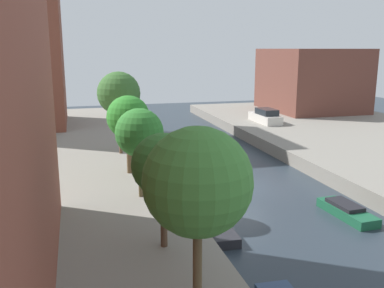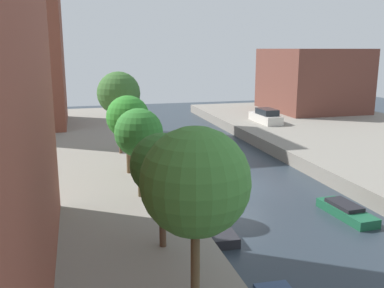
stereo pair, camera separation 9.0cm
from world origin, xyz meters
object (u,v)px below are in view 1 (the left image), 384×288
parked_car (265,117)px  moored_boat_left_3 (176,179)px  street_tree_4 (119,93)px  moored_boat_right_2 (347,211)px  street_tree_2 (139,133)px  apartment_tower_far (5,26)px  moored_boat_left_4 (156,151)px  moored_boat_left_5 (145,134)px  street_tree_0 (198,182)px  moored_boat_left_2 (215,229)px  street_tree_1 (163,165)px  low_block_right (311,80)px  street_tree_3 (128,118)px

parked_car → moored_boat_left_3: size_ratio=1.27×
street_tree_4 → moored_boat_right_2: street_tree_4 is taller
moored_boat_right_2 → moored_boat_left_3: bearing=133.7°
street_tree_2 → apartment_tower_far: bearing=110.6°
parked_car → moored_boat_left_4: 14.38m
street_tree_2 → moored_boat_left_4: 13.40m
parked_car → moored_boat_right_2: size_ratio=1.29×
apartment_tower_far → moored_boat_left_5: bearing=-16.7°
apartment_tower_far → moored_boat_left_3: size_ratio=5.10×
apartment_tower_far → street_tree_0: (8.96, -34.32, -5.56)m
moored_boat_left_2 → moored_boat_right_2: bearing=1.8°
street_tree_4 → moored_boat_left_2: size_ratio=1.64×
street_tree_1 → apartment_tower_far: bearing=106.8°
low_block_right → moored_boat_right_2: size_ratio=3.05×
apartment_tower_far → moored_boat_left_5: size_ratio=5.04×
street_tree_1 → parked_car: bearing=57.6°
street_tree_0 → parked_car: (15.81, 29.51, -3.40)m
street_tree_3 → moored_boat_right_2: 13.31m
street_tree_3 → moored_boat_right_2: bearing=-36.4°
street_tree_2 → moored_boat_left_4: street_tree_2 is taller
moored_boat_right_2 → low_block_right: bearing=62.9°
moored_boat_left_4 → street_tree_0: bearing=-97.7°
moored_boat_left_5 → street_tree_2: bearing=-99.8°
street_tree_4 → apartment_tower_far: bearing=122.3°
parked_car → moored_boat_left_3: bearing=-131.7°
moored_boat_left_3 → moored_boat_left_5: 15.55m
apartment_tower_far → moored_boat_left_4: bearing=-43.4°
street_tree_4 → moored_boat_left_4: size_ratio=1.54×
apartment_tower_far → moored_boat_left_3: apartment_tower_far is taller
low_block_right → street_tree_2: size_ratio=2.45×
moored_boat_left_3 → moored_boat_left_5: moored_boat_left_3 is taller
moored_boat_left_2 → moored_boat_left_5: 23.35m
low_block_right → moored_boat_right_2: 32.96m
low_block_right → street_tree_0: bearing=-124.4°
street_tree_1 → parked_car: size_ratio=0.94×
street_tree_4 → street_tree_0: bearing=-90.0°
street_tree_1 → street_tree_4: street_tree_4 is taller
moored_boat_left_5 → moored_boat_right_2: moored_boat_right_2 is taller
apartment_tower_far → street_tree_0: apartment_tower_far is taller
low_block_right → moored_boat_left_3: size_ratio=2.99×
apartment_tower_far → moored_boat_right_2: apartment_tower_far is taller
apartment_tower_far → moored_boat_left_5: apartment_tower_far is taller
street_tree_4 → moored_boat_left_3: (2.94, -5.09, -5.03)m
low_block_right → parked_car: 12.02m
low_block_right → street_tree_2: low_block_right is taller
street_tree_1 → moored_boat_left_2: (2.94, 2.61, -4.02)m
street_tree_4 → moored_boat_left_5: street_tree_4 is taller
apartment_tower_far → parked_car: (24.77, -4.81, -8.96)m
parked_car → moored_boat_left_5: bearing=175.0°
street_tree_2 → moored_boat_left_3: 6.74m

